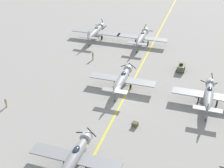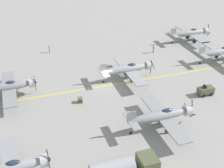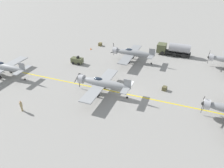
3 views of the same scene
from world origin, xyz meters
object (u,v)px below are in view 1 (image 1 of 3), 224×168
(airplane_far_center, at_px, (142,37))
(ground_crew_walking, at_px, (93,55))
(airplane_near_center, at_px, (74,158))
(airplane_mid_right, at_px, (209,95))
(airplane_far_left, at_px, (96,32))
(ground_crew_inspecting, at_px, (6,102))
(supply_crate_by_tanker, at_px, (135,124))
(airplane_mid_center, at_px, (122,79))
(tow_tractor, at_px, (181,67))

(airplane_far_center, xyz_separation_m, ground_crew_walking, (-8.10, -10.96, -1.00))
(airplane_near_center, xyz_separation_m, ground_crew_walking, (-9.14, 30.45, -1.00))
(airplane_near_center, bearing_deg, airplane_mid_right, 60.29)
(airplane_far_left, bearing_deg, ground_crew_inspecting, -106.56)
(airplane_mid_right, relative_size, ground_crew_inspecting, 7.19)
(ground_crew_walking, relative_size, supply_crate_by_tanker, 2.10)
(ground_crew_inspecting, bearing_deg, supply_crate_by_tanker, 4.04)
(airplane_mid_center, relative_size, tow_tractor, 4.62)
(tow_tractor, bearing_deg, airplane_mid_center, -132.19)
(airplane_far_center, distance_m, tow_tractor, 14.75)
(airplane_mid_center, relative_size, supply_crate_by_tanker, 13.64)
(airplane_near_center, bearing_deg, ground_crew_walking, 114.13)
(supply_crate_by_tanker, bearing_deg, airplane_far_left, 120.08)
(airplane_mid_center, bearing_deg, tow_tractor, 52.89)
(tow_tractor, bearing_deg, airplane_near_center, -106.92)
(airplane_far_left, height_order, supply_crate_by_tanker, airplane_far_left)
(airplane_mid_center, xyz_separation_m, tow_tractor, (9.30, 10.26, -1.22))
(airplane_mid_right, relative_size, airplane_far_left, 1.00)
(ground_crew_walking, bearing_deg, airplane_mid_right, -23.03)
(airplane_mid_right, bearing_deg, supply_crate_by_tanker, -136.55)
(airplane_mid_center, distance_m, airplane_far_left, 24.16)
(airplane_far_center, relative_size, airplane_far_left, 1.00)
(airplane_mid_center, distance_m, tow_tractor, 13.90)
(airplane_far_left, xyz_separation_m, ground_crew_inspecting, (-3.85, -32.03, -1.10))
(airplane_mid_right, relative_size, tow_tractor, 4.62)
(ground_crew_walking, bearing_deg, airplane_far_center, 53.52)
(airplane_far_center, height_order, ground_crew_walking, airplane_far_center)
(tow_tractor, height_order, ground_crew_inspecting, tow_tractor)
(supply_crate_by_tanker, bearing_deg, airplane_mid_right, 42.35)
(tow_tractor, bearing_deg, airplane_mid_right, -62.48)
(ground_crew_walking, bearing_deg, airplane_mid_center, -45.84)
(airplane_near_center, xyz_separation_m, tow_tractor, (9.47, 31.13, -1.22))
(airplane_far_left, bearing_deg, airplane_mid_right, -47.17)
(airplane_mid_right, xyz_separation_m, ground_crew_inspecting, (-31.64, -10.74, -1.10))
(tow_tractor, bearing_deg, ground_crew_inspecting, -139.94)
(airplane_far_center, height_order, airplane_far_left, airplane_far_left)
(airplane_far_left, distance_m, tow_tractor, 24.34)
(airplane_mid_right, bearing_deg, airplane_mid_center, 178.17)
(airplane_near_center, distance_m, airplane_far_center, 41.42)
(airplane_mid_right, bearing_deg, tow_tractor, 118.62)
(airplane_mid_center, height_order, supply_crate_by_tanker, airplane_mid_center)
(tow_tractor, bearing_deg, supply_crate_by_tanker, -102.16)
(airplane_near_center, xyz_separation_m, airplane_far_left, (-12.57, 41.39, 0.00))
(airplane_mid_right, xyz_separation_m, airplane_far_left, (-27.79, 21.30, 0.00))
(ground_crew_walking, bearing_deg, supply_crate_by_tanker, -53.95)
(airplane_mid_right, relative_size, airplane_mid_center, 1.00)
(airplane_mid_right, xyz_separation_m, tow_tractor, (-5.75, 11.03, -1.22))
(airplane_mid_right, height_order, airplane_far_center, airplane_mid_right)
(ground_crew_inspecting, bearing_deg, airplane_far_center, 64.35)
(airplane_far_left, bearing_deg, airplane_mid_center, -67.88)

